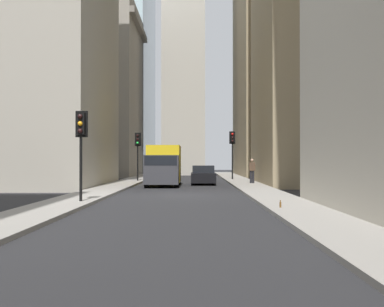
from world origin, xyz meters
TOP-DOWN VIEW (x-y plane):
  - ground_plane at (0.00, 0.00)m, footprint 135.00×135.00m
  - sidewalk_right at (0.00, 4.50)m, footprint 90.00×2.20m
  - sidewalk_left at (0.00, -4.50)m, footprint 90.00×2.20m
  - building_left_far at (31.47, -10.60)m, footprint 18.28×10.00m
  - building_right_far at (31.28, 10.59)m, footprint 14.27×10.50m
  - building_right_midfar at (9.32, 10.59)m, footprint 15.11×10.50m
  - church_spire at (36.84, 0.59)m, footprint 5.60×5.60m
  - delivery_truck at (9.38, 1.40)m, footprint 6.46×2.25m
  - sedan_black at (11.73, -1.40)m, footprint 4.30×1.78m
  - traffic_light_foreground at (-6.04, 3.94)m, footprint 0.43×0.52m
  - traffic_light_midblock at (15.72, 3.88)m, footprint 0.43×0.52m
  - traffic_light_far_junction at (19.01, -4.07)m, footprint 0.43×0.52m
  - pedestrian at (11.01, -4.94)m, footprint 0.26×0.44m
  - discarded_bottle at (-9.00, -3.87)m, footprint 0.07×0.07m

SIDE VIEW (x-z plane):
  - ground_plane at x=0.00m, z-range 0.00..0.00m
  - sidewalk_right at x=0.00m, z-range 0.00..0.14m
  - sidewalk_left at x=0.00m, z-range 0.00..0.14m
  - discarded_bottle at x=-9.00m, z-range 0.11..0.38m
  - sedan_black at x=11.73m, z-range -0.04..1.37m
  - pedestrian at x=11.01m, z-range 0.22..2.00m
  - delivery_truck at x=9.38m, z-range 0.04..2.88m
  - traffic_light_foreground at x=-6.04m, z-range 1.02..4.77m
  - traffic_light_midblock at x=15.72m, z-range 1.06..4.97m
  - traffic_light_far_junction at x=19.01m, z-range 1.12..5.31m
  - building_right_far at x=31.28m, z-range 0.01..18.56m
  - building_left_far at x=31.47m, z-range 0.00..23.11m
  - building_right_midfar at x=9.32m, z-range 0.01..25.12m
  - church_spire at x=36.84m, z-range 0.72..33.30m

